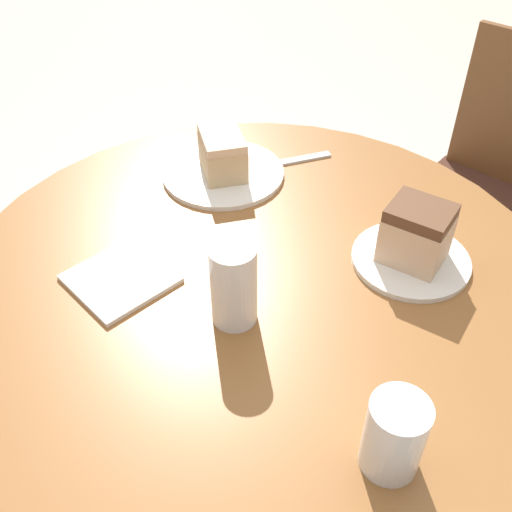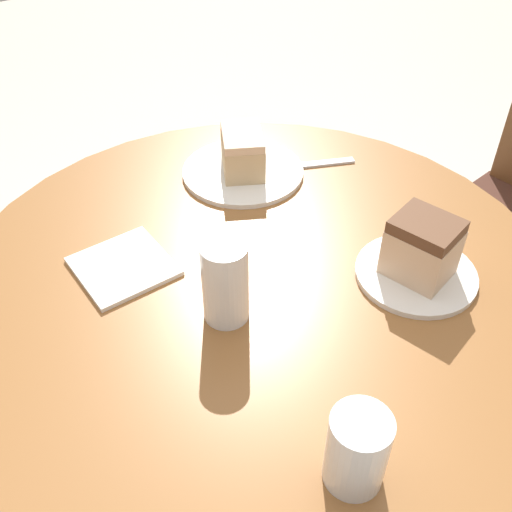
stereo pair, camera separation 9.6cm
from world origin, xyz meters
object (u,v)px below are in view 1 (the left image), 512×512
at_px(chair, 496,202).
at_px(glass_water, 393,439).
at_px(plate_far, 411,260).
at_px(cake_slice_far, 417,234).
at_px(plate_near, 223,173).
at_px(cake_slice_near, 222,153).
at_px(glass_lemonade, 234,289).

height_order(chair, glass_water, glass_water).
distance_m(plate_far, cake_slice_far, 0.06).
relative_size(plate_near, cake_slice_near, 1.78).
bearing_deg(plate_near, plate_far, 9.86).
height_order(cake_slice_near, cake_slice_far, cake_slice_far).
bearing_deg(cake_slice_far, glass_water, -56.51).
bearing_deg(chair, cake_slice_far, -84.47).
distance_m(plate_near, plate_far, 0.42).
distance_m(chair, cake_slice_far, 0.80).
distance_m(plate_near, glass_water, 0.67).
bearing_deg(cake_slice_near, cake_slice_far, 9.86).
relative_size(plate_near, glass_lemonade, 1.78).
xyz_separation_m(cake_slice_near, cake_slice_far, (0.41, 0.07, 0.01)).
relative_size(chair, plate_far, 4.32).
bearing_deg(chair, glass_lemonade, -94.33).
bearing_deg(cake_slice_near, glass_lemonade, -36.50).
xyz_separation_m(plate_far, cake_slice_far, (0.00, 0.00, 0.06)).
height_order(cake_slice_near, glass_water, glass_water).
bearing_deg(plate_far, glass_water, -56.51).
height_order(plate_far, glass_lemonade, glass_lemonade).
bearing_deg(cake_slice_far, chair, 104.00).
bearing_deg(plate_far, cake_slice_near, -170.14).
distance_m(plate_far, glass_lemonade, 0.32).
height_order(plate_near, cake_slice_far, cake_slice_far).
height_order(cake_slice_far, glass_water, cake_slice_far).
bearing_deg(glass_lemonade, cake_slice_near, 143.50).
relative_size(plate_far, glass_lemonade, 1.44).
height_order(plate_near, plate_far, same).
xyz_separation_m(glass_lemonade, glass_water, (0.31, -0.01, -0.01)).
relative_size(chair, glass_lemonade, 6.24).
distance_m(cake_slice_far, glass_lemonade, 0.32).
bearing_deg(glass_lemonade, cake_slice_far, 71.86).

